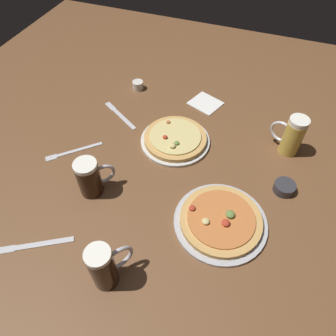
{
  "coord_description": "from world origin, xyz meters",
  "views": [
    {
      "loc": [
        0.26,
        -0.71,
        0.92
      ],
      "look_at": [
        0.0,
        0.0,
        0.02
      ],
      "focal_mm": 33.85,
      "sensor_mm": 36.0,
      "label": 1
    }
  ],
  "objects": [
    {
      "name": "beer_mug_pale",
      "position": [
        0.41,
        0.27,
        0.08
      ],
      "size": [
        0.13,
        0.08,
        0.16
      ],
      "color": "gold",
      "rests_on": "ground_plane"
    },
    {
      "name": "napkin_folded",
      "position": [
        0.02,
        0.44,
        0.0
      ],
      "size": [
        0.17,
        0.16,
        0.01
      ],
      "primitive_type": "cube",
      "rotation": [
        0.0,
        0.0,
        -0.38
      ],
      "color": "white",
      "rests_on": "ground_plane"
    },
    {
      "name": "fork_left",
      "position": [
        -0.39,
        -0.04,
        0.0
      ],
      "size": [
        0.18,
        0.17,
        0.01
      ],
      "color": "silver",
      "rests_on": "ground_plane"
    },
    {
      "name": "ramekin_butter",
      "position": [
        -0.31,
        0.44,
        0.02
      ],
      "size": [
        0.05,
        0.05,
        0.04
      ],
      "primitive_type": "cylinder",
      "color": "silver",
      "rests_on": "ground_plane"
    },
    {
      "name": "beer_mug_dark",
      "position": [
        -0.02,
        -0.44,
        0.08
      ],
      "size": [
        0.1,
        0.12,
        0.17
      ],
      "color": "black",
      "rests_on": "ground_plane"
    },
    {
      "name": "ground_plane",
      "position": [
        0.0,
        0.0,
        -0.01
      ],
      "size": [
        2.4,
        2.4,
        0.03
      ],
      "primitive_type": "cube",
      "color": "brown"
    },
    {
      "name": "pizza_plate_far",
      "position": [
        -0.03,
        0.16,
        0.02
      ],
      "size": [
        0.28,
        0.28,
        0.05
      ],
      "color": "silver",
      "rests_on": "ground_plane"
    },
    {
      "name": "ramekin_sauce",
      "position": [
        0.42,
        0.06,
        0.02
      ],
      "size": [
        0.08,
        0.08,
        0.03
      ],
      "primitive_type": "cylinder",
      "color": "#333338",
      "rests_on": "ground_plane"
    },
    {
      "name": "knife_spare",
      "position": [
        -0.31,
        0.23,
        0.0
      ],
      "size": [
        0.2,
        0.13,
        0.01
      ],
      "color": "silver",
      "rests_on": "ground_plane"
    },
    {
      "name": "beer_mug_amber",
      "position": [
        -0.22,
        -0.17,
        0.07
      ],
      "size": [
        0.11,
        0.11,
        0.15
      ],
      "color": "black",
      "rests_on": "ground_plane"
    },
    {
      "name": "knife_right",
      "position": [
        -0.29,
        -0.43,
        0.0
      ],
      "size": [
        0.22,
        0.14,
        0.01
      ],
      "color": "silver",
      "rests_on": "ground_plane"
    },
    {
      "name": "pizza_plate_near",
      "position": [
        0.24,
        -0.15,
        0.02
      ],
      "size": [
        0.31,
        0.31,
        0.05
      ],
      "color": "#B2B2B7",
      "rests_on": "ground_plane"
    }
  ]
}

